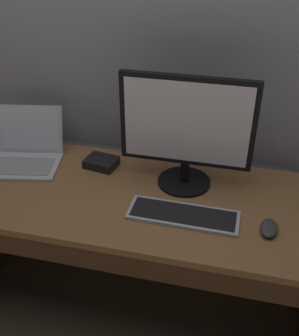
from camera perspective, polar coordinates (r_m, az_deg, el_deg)
ground_plane at (r=2.23m, az=-2.17°, el=-18.72°), size 14.00×14.00×0.00m
back_wall at (r=1.83m, az=0.50°, el=19.84°), size 4.11×0.04×2.67m
desk at (r=1.85m, az=-2.62°, el=-9.21°), size 1.73×0.67×0.72m
laptop_silver at (r=2.00m, az=-16.87°, el=1.99°), size 0.37×0.37×0.23m
external_monitor at (r=1.65m, az=5.18°, el=5.50°), size 0.54×0.23×0.49m
wired_keyboard at (r=1.60m, az=4.73°, el=-6.59°), size 0.43×0.15×0.02m
computer_mouse at (r=1.59m, az=16.37°, el=-8.06°), size 0.07×0.12×0.03m
external_drive_box at (r=1.91m, az=-6.75°, el=0.78°), size 0.16×0.13×0.04m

